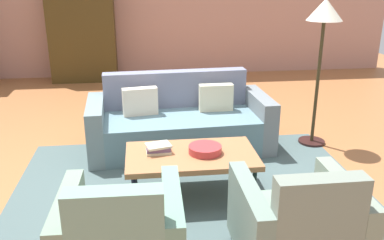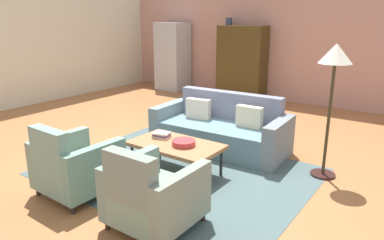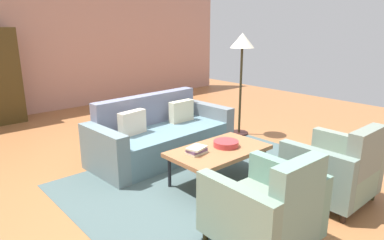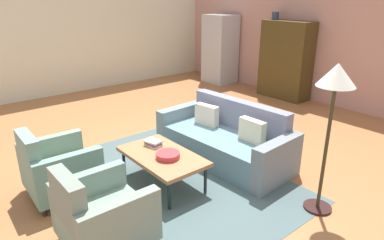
{
  "view_description": "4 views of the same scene",
  "coord_description": "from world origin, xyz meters",
  "px_view_note": "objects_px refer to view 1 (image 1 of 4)",
  "views": [
    {
      "loc": [
        -0.13,
        -4.08,
        2.02
      ],
      "look_at": [
        0.33,
        -0.32,
        0.66
      ],
      "focal_mm": 39.32,
      "sensor_mm": 36.0,
      "label": 1
    },
    {
      "loc": [
        3.05,
        -4.08,
        2.05
      ],
      "look_at": [
        0.32,
        -0.25,
        0.67
      ],
      "focal_mm": 33.72,
      "sensor_mm": 36.0,
      "label": 2
    },
    {
      "loc": [
        -2.5,
        -3.24,
        1.87
      ],
      "look_at": [
        0.23,
        -0.16,
        0.71
      ],
      "focal_mm": 32.13,
      "sensor_mm": 36.0,
      "label": 3
    },
    {
      "loc": [
        3.61,
        -2.81,
        2.37
      ],
      "look_at": [
        0.33,
        -0.1,
        0.8
      ],
      "focal_mm": 32.02,
      "sensor_mm": 36.0,
      "label": 4
    }
  ],
  "objects_px": {
    "armchair_right": "(299,230)",
    "book_stack": "(158,148)",
    "coffee_table": "(191,157)",
    "fruit_bowl": "(205,149)",
    "cabinet": "(82,33)",
    "floor_lamp": "(324,24)",
    "couch": "(179,123)"
  },
  "relations": [
    {
      "from": "armchair_right",
      "to": "book_stack",
      "type": "distance_m",
      "value": 1.53
    },
    {
      "from": "book_stack",
      "to": "coffee_table",
      "type": "bearing_deg",
      "value": -11.85
    },
    {
      "from": "fruit_bowl",
      "to": "book_stack",
      "type": "distance_m",
      "value": 0.43
    },
    {
      "from": "armchair_right",
      "to": "cabinet",
      "type": "relative_size",
      "value": 0.49
    },
    {
      "from": "armchair_right",
      "to": "floor_lamp",
      "type": "distance_m",
      "value": 2.7
    },
    {
      "from": "coffee_table",
      "to": "book_stack",
      "type": "bearing_deg",
      "value": 168.15
    },
    {
      "from": "book_stack",
      "to": "cabinet",
      "type": "distance_m",
      "value": 4.71
    },
    {
      "from": "couch",
      "to": "coffee_table",
      "type": "height_order",
      "value": "couch"
    },
    {
      "from": "floor_lamp",
      "to": "fruit_bowl",
      "type": "bearing_deg",
      "value": -144.45
    },
    {
      "from": "coffee_table",
      "to": "floor_lamp",
      "type": "xyz_separation_m",
      "value": [
        1.63,
        1.07,
        1.06
      ]
    },
    {
      "from": "couch",
      "to": "book_stack",
      "type": "height_order",
      "value": "couch"
    },
    {
      "from": "armchair_right",
      "to": "cabinet",
      "type": "xyz_separation_m",
      "value": [
        -2.09,
        5.77,
        0.56
      ]
    },
    {
      "from": "couch",
      "to": "cabinet",
      "type": "relative_size",
      "value": 1.19
    },
    {
      "from": "couch",
      "to": "armchair_right",
      "type": "bearing_deg",
      "value": 101.46
    },
    {
      "from": "fruit_bowl",
      "to": "cabinet",
      "type": "bearing_deg",
      "value": 109.34
    },
    {
      "from": "cabinet",
      "to": "floor_lamp",
      "type": "relative_size",
      "value": 1.05
    },
    {
      "from": "floor_lamp",
      "to": "cabinet",
      "type": "bearing_deg",
      "value": 131.41
    },
    {
      "from": "floor_lamp",
      "to": "coffee_table",
      "type": "bearing_deg",
      "value": -146.63
    },
    {
      "from": "coffee_table",
      "to": "book_stack",
      "type": "height_order",
      "value": "book_stack"
    },
    {
      "from": "couch",
      "to": "coffee_table",
      "type": "distance_m",
      "value": 1.19
    },
    {
      "from": "armchair_right",
      "to": "couch",
      "type": "bearing_deg",
      "value": 104.56
    },
    {
      "from": "couch",
      "to": "book_stack",
      "type": "bearing_deg",
      "value": 72.38
    },
    {
      "from": "armchair_right",
      "to": "book_stack",
      "type": "xyz_separation_m",
      "value": [
        -0.9,
        1.23,
        0.12
      ]
    },
    {
      "from": "cabinet",
      "to": "fruit_bowl",
      "type": "bearing_deg",
      "value": -70.66
    },
    {
      "from": "couch",
      "to": "book_stack",
      "type": "relative_size",
      "value": 8.46
    },
    {
      "from": "couch",
      "to": "fruit_bowl",
      "type": "height_order",
      "value": "couch"
    },
    {
      "from": "armchair_right",
      "to": "fruit_bowl",
      "type": "height_order",
      "value": "armchair_right"
    },
    {
      "from": "armchair_right",
      "to": "cabinet",
      "type": "distance_m",
      "value": 6.16
    },
    {
      "from": "floor_lamp",
      "to": "armchair_right",
      "type": "bearing_deg",
      "value": -114.64
    },
    {
      "from": "couch",
      "to": "fruit_bowl",
      "type": "relative_size",
      "value": 7.01
    },
    {
      "from": "book_stack",
      "to": "cabinet",
      "type": "xyz_separation_m",
      "value": [
        -1.19,
        4.54,
        0.44
      ]
    },
    {
      "from": "fruit_bowl",
      "to": "cabinet",
      "type": "relative_size",
      "value": 0.17
    }
  ]
}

